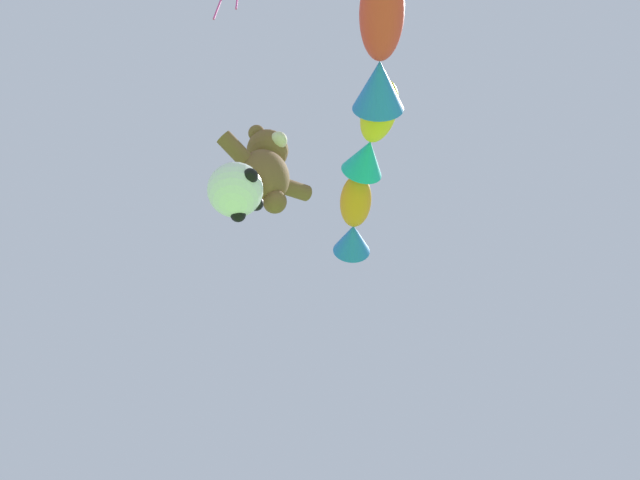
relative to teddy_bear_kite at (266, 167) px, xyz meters
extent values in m
ellipsoid|color=brown|center=(0.00, 0.01, -0.23)|extent=(0.81, 0.69, 0.99)
sphere|color=brown|center=(0.00, 0.01, 0.51)|extent=(0.68, 0.68, 0.68)
sphere|color=beige|center=(0.00, -0.28, 0.45)|extent=(0.29, 0.29, 0.29)
sphere|color=brown|center=(-0.25, 0.01, 0.77)|extent=(0.28, 0.28, 0.28)
cylinder|color=brown|center=(-0.59, 0.01, -0.06)|extent=(0.59, 0.26, 0.46)
sphere|color=brown|center=(-0.22, 0.01, -0.70)|extent=(0.37, 0.37, 0.37)
sphere|color=brown|center=(0.25, 0.01, 0.77)|extent=(0.28, 0.28, 0.28)
cylinder|color=brown|center=(0.59, 0.01, -0.06)|extent=(0.59, 0.26, 0.46)
sphere|color=brown|center=(0.22, 0.01, -0.70)|extent=(0.37, 0.37, 0.37)
sphere|color=white|center=(-0.59, -0.20, -1.35)|extent=(0.78, 0.78, 0.78)
sphere|color=black|center=(-0.23, -0.20, -1.35)|extent=(0.22, 0.22, 0.22)
sphere|color=black|center=(-0.67, 0.04, -1.10)|extent=(0.22, 0.22, 0.22)
sphere|color=black|center=(-0.59, -0.56, -1.41)|extent=(0.22, 0.22, 0.22)
sphere|color=black|center=(-0.42, -0.08, -1.64)|extent=(0.22, 0.22, 0.22)
ellipsoid|color=orange|center=(2.38, 0.43, 1.61)|extent=(1.20, 1.30, 0.51)
cone|color=blue|center=(2.94, 1.15, 1.61)|extent=(0.99, 0.98, 0.75)
sphere|color=black|center=(2.14, 0.13, 1.75)|extent=(0.13, 0.13, 0.13)
ellipsoid|color=yellow|center=(1.37, -1.29, 1.57)|extent=(1.12, 1.36, 0.52)
cone|color=#19ADB2|center=(1.82, -0.46, 1.57)|extent=(0.99, 0.95, 0.77)
sphere|color=black|center=(1.18, -1.64, 1.71)|extent=(0.14, 0.14, 0.14)
ellipsoid|color=red|center=(0.11, -2.66, 1.35)|extent=(1.57, 1.66, 0.60)
cone|color=blue|center=(0.92, -1.74, 1.35)|extent=(1.24, 1.24, 0.88)
camera|label=1|loc=(-3.41, -5.34, -9.36)|focal=40.00mm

